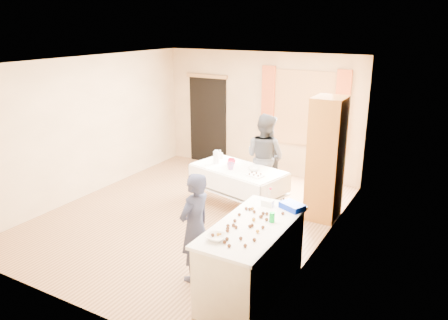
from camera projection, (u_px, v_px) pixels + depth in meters
The scene contains 29 objects.
floor at pixel (190, 216), 7.52m from camera, with size 4.50×5.50×0.02m, color #9E7047.
ceiling at pixel (186, 61), 6.72m from camera, with size 4.50×5.50×0.02m, color white.
wall_back at pixel (260, 113), 9.41m from camera, with size 4.50×0.02×2.60m, color tan.
wall_front at pixel (49, 200), 4.83m from camera, with size 4.50×0.02×2.60m, color tan.
wall_left at pixel (88, 127), 8.18m from camera, with size 0.02×5.50×2.60m, color tan.
wall_right at pixel (324, 164), 6.06m from camera, with size 0.02×5.50×2.60m, color tan.
window_frame at pixel (304, 109), 8.85m from camera, with size 1.32×0.06×1.52m, color olive.
window_pane at pixel (304, 109), 8.84m from camera, with size 1.20×0.02×1.40m, color white.
curtain_left at pixel (268, 105), 9.17m from camera, with size 0.28×0.06×1.65m, color #A54722.
curtain_right at pixel (342, 113), 8.44m from camera, with size 0.28×0.06×1.65m, color #A54722.
doorway at pixel (208, 121), 10.09m from camera, with size 0.95×0.04×2.00m, color black.
door_lintel at pixel (207, 76), 9.75m from camera, with size 1.05×0.06×0.08m, color olive.
cabinet at pixel (326, 159), 7.16m from camera, with size 0.50×0.60×2.06m, color #91561C.
counter at pixel (252, 259), 5.27m from camera, with size 0.79×1.66×0.91m.
party_table at pixel (238, 184), 7.70m from camera, with size 1.80×1.20×0.75m.
chair at pixel (265, 178), 8.45m from camera, with size 0.42×0.42×0.96m.
girl at pixel (195, 227), 5.48m from camera, with size 0.41×0.56×1.44m, color #1E223D.
woman at pixel (265, 157), 8.00m from camera, with size 0.91×0.79×1.62m, color black.
soda_can at pixel (272, 217), 5.17m from camera, with size 0.07×0.07×0.12m, color #047F1F.
mixing_bowl at pixel (216, 237), 4.77m from camera, with size 0.24×0.24×0.05m, color white.
foam_block at pixel (267, 203), 5.64m from camera, with size 0.15×0.10×0.08m, color white.
blue_basket at pixel (292, 206), 5.54m from camera, with size 0.30×0.20×0.08m, color #0523BB.
pitcher at pixel (216, 157), 7.82m from camera, with size 0.11×0.11×0.22m, color silver.
cup_red at pixel (232, 162), 7.75m from camera, with size 0.18×0.18×0.11m, color red.
cup_rainbow at pixel (231, 166), 7.51m from camera, with size 0.14×0.14×0.12m, color red.
small_bowl at pixel (254, 169), 7.46m from camera, with size 0.23×0.23×0.06m, color white.
pastry_tray at pixel (255, 175), 7.21m from camera, with size 0.28×0.20×0.02m, color white.
bottle at pixel (220, 154), 8.09m from camera, with size 0.11×0.11×0.17m, color white.
cake_balls at pixel (244, 225), 5.07m from camera, with size 0.51×1.08×0.04m.
Camera 1 is at (3.89, -5.70, 3.19)m, focal length 35.00 mm.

